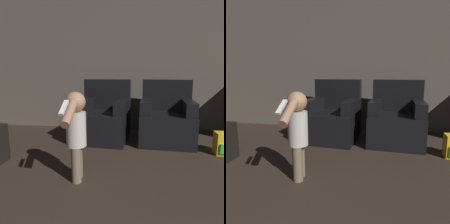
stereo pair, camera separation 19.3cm
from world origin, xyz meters
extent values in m
cube|color=#51493F|center=(0.00, 4.50, 1.30)|extent=(8.40, 0.05, 2.60)
cube|color=black|center=(-0.36, 3.73, 0.22)|extent=(0.84, 0.91, 0.44)
cube|color=black|center=(-0.34, 4.07, 0.69)|extent=(0.79, 0.22, 0.50)
cube|color=black|center=(-0.67, 3.75, 0.54)|extent=(0.21, 0.70, 0.20)
cube|color=black|center=(-0.05, 3.71, 0.54)|extent=(0.21, 0.70, 0.20)
cube|color=black|center=(0.62, 3.73, 0.22)|extent=(0.84, 0.90, 0.44)
cube|color=black|center=(0.64, 4.07, 0.69)|extent=(0.79, 0.21, 0.50)
cube|color=black|center=(0.31, 3.75, 0.54)|extent=(0.21, 0.70, 0.20)
cube|color=black|center=(0.93, 3.71, 0.54)|extent=(0.21, 0.70, 0.20)
cylinder|color=brown|center=(-0.38, 2.32, 0.17)|extent=(0.10, 0.10, 0.35)
cylinder|color=brown|center=(-0.40, 2.43, 0.17)|extent=(0.10, 0.10, 0.35)
cylinder|color=#B7B2A8|center=(-0.39, 2.38, 0.52)|extent=(0.19, 0.19, 0.33)
sphere|color=#A37556|center=(-0.39, 2.38, 0.78)|extent=(0.19, 0.19, 0.19)
cylinder|color=#A37556|center=(-0.41, 2.50, 0.50)|extent=(0.08, 0.08, 0.28)
cylinder|color=#A37556|center=(-0.38, 2.14, 0.71)|extent=(0.08, 0.28, 0.21)
cube|color=white|center=(-0.38, 2.02, 0.78)|extent=(0.04, 0.16, 0.10)
cube|color=yellow|center=(1.30, 3.29, 0.14)|extent=(0.22, 0.19, 0.29)
camera|label=1|loc=(0.20, 0.41, 1.04)|focal=35.00mm
camera|label=2|loc=(0.39, 0.45, 1.04)|focal=35.00mm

